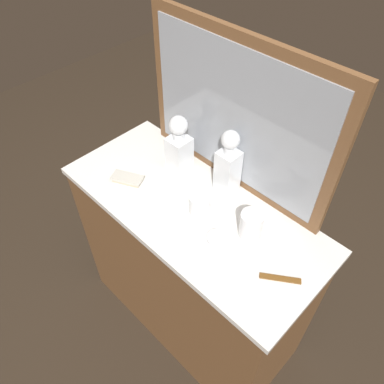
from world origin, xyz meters
name	(u,v)px	position (x,y,z in m)	size (l,w,h in m)	color
ground_plane	(192,313)	(0.00, 0.00, 0.00)	(6.00, 6.00, 0.00)	#2D2319
dresser	(192,269)	(0.00, 0.00, 0.46)	(1.12, 0.49, 0.93)	brown
dresser_mirror	(236,116)	(0.00, 0.23, 1.24)	(0.85, 0.03, 0.62)	brown
crystal_decanter_center	(228,167)	(0.03, 0.17, 1.04)	(0.08, 0.08, 0.29)	white
crystal_decanter_right	(179,149)	(-0.19, 0.12, 1.03)	(0.09, 0.09, 0.27)	white
crystal_tumbler_rear	(251,226)	(0.25, 0.05, 0.98)	(0.08, 0.08, 0.11)	white
crystal_tumbler_far_right	(200,204)	(0.04, 0.01, 0.96)	(0.09, 0.09, 0.08)	white
silver_brush_right	(127,179)	(-0.29, -0.09, 0.94)	(0.14, 0.11, 0.02)	#B7A88C
porcelain_dish	(217,238)	(0.18, -0.05, 0.93)	(0.08, 0.08, 0.01)	silver
tortoiseshell_comb	(280,278)	(0.44, -0.02, 0.93)	(0.13, 0.10, 0.01)	brown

